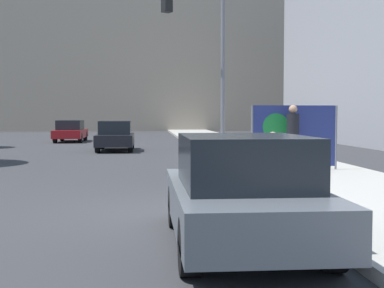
{
  "coord_description": "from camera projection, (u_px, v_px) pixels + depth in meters",
  "views": [
    {
      "loc": [
        -0.62,
        -9.36,
        1.74
      ],
      "look_at": [
        0.58,
        4.43,
        0.99
      ],
      "focal_mm": 50.0,
      "sensor_mm": 36.0,
      "label": 1
    }
  ],
  "objects": [
    {
      "name": "ground_plane",
      "position": [
        181.0,
        213.0,
        9.46
      ],
      "size": [
        160.0,
        160.0,
        0.0
      ],
      "primitive_type": "plane",
      "color": "#303033"
    },
    {
      "name": "sidewalk_curb",
      "position": [
        241.0,
        151.0,
        24.7
      ],
      "size": [
        4.12,
        90.0,
        0.17
      ],
      "primitive_type": "cube",
      "color": "#A8A399",
      "rests_on": "ground_plane"
    },
    {
      "name": "building_backdrop_far",
      "position": [
        133.0,
        7.0,
        61.76
      ],
      "size": [
        52.0,
        12.0,
        28.37
      ],
      "color": "gray",
      "rests_on": "ground_plane"
    },
    {
      "name": "seated_protester",
      "position": [
        273.0,
        157.0,
        11.78
      ],
      "size": [
        0.95,
        0.77,
        1.2
      ],
      "rotation": [
        0.0,
        0.0,
        -0.37
      ],
      "color": "#474C56",
      "rests_on": "sidewalk_curb"
    },
    {
      "name": "jogger_on_sidewalk",
      "position": [
        293.0,
        137.0,
        14.86
      ],
      "size": [
        0.34,
        0.34,
        1.85
      ],
      "rotation": [
        0.0,
        0.0,
        3.77
      ],
      "color": "#756651",
      "rests_on": "sidewalk_curb"
    },
    {
      "name": "pedestrian_behind",
      "position": [
        291.0,
        137.0,
        16.95
      ],
      "size": [
        0.34,
        0.34,
        1.74
      ],
      "rotation": [
        0.0,
        0.0,
        4.78
      ],
      "color": "#756651",
      "rests_on": "sidewalk_curb"
    },
    {
      "name": "protest_banner",
      "position": [
        294.0,
        136.0,
        15.3
      ],
      "size": [
        2.52,
        0.06,
        1.85
      ],
      "color": "slate",
      "rests_on": "sidewalk_curb"
    },
    {
      "name": "traffic_light_pole",
      "position": [
        204.0,
        44.0,
        19.19
      ],
      "size": [
        2.39,
        2.16,
        6.23
      ],
      "color": "slate",
      "rests_on": "sidewalk_curb"
    },
    {
      "name": "parked_car_curbside",
      "position": [
        242.0,
        192.0,
        7.04
      ],
      "size": [
        1.81,
        4.13,
        1.48
      ],
      "color": "#565B60",
      "rests_on": "ground_plane"
    },
    {
      "name": "car_on_road_nearest",
      "position": [
        115.0,
        136.0,
        25.87
      ],
      "size": [
        1.73,
        4.16,
        1.45
      ],
      "color": "black",
      "rests_on": "ground_plane"
    },
    {
      "name": "car_on_road_midblock",
      "position": [
        71.0,
        131.0,
        34.55
      ],
      "size": [
        1.77,
        4.53,
        1.4
      ],
      "color": "maroon",
      "rests_on": "ground_plane"
    }
  ]
}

